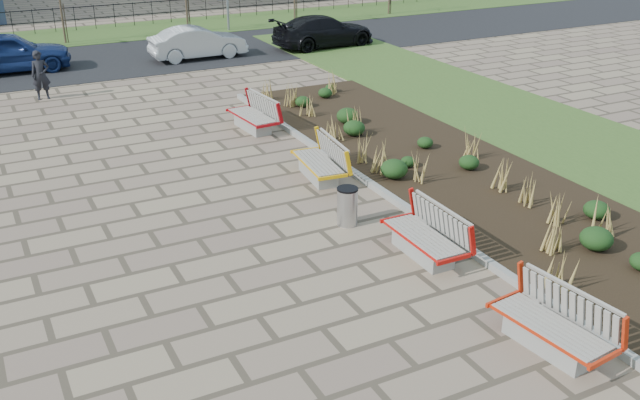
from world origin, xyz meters
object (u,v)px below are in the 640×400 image
bench_a (551,323)px  bench_d (252,114)px  bench_c (318,160)px  litter_bin (347,207)px  car_blue (8,52)px  bench_b (423,234)px  car_black (324,31)px  pedestrian (41,75)px  car_silver (198,43)px

bench_a → bench_d: bearing=83.4°
bench_c → litter_bin: bench_c is taller
car_blue → bench_b: bearing=-161.7°
bench_a → car_blue: (-5.87, 23.85, 0.32)m
bench_c → car_blue: car_blue is taller
bench_d → car_black: bearing=47.3°
pedestrian → car_blue: 4.65m
pedestrian → car_black: pedestrian is taller
car_blue → car_black: (13.39, -1.38, -0.09)m
bench_a → bench_d: size_ratio=1.00×
bench_d → pedestrian: bearing=123.7°
bench_c → litter_bin: 2.78m
car_blue → car_silver: size_ratio=1.14×
car_black → car_blue: bearing=79.6°
bench_a → bench_c: same height
car_blue → car_black: car_blue is taller
bench_c → car_blue: 16.66m
bench_c → bench_a: bearing=-83.8°
bench_a → litter_bin: (-0.65, 5.56, -0.07)m
litter_bin → car_silver: (2.25, 17.23, 0.27)m
car_blue → car_silver: bearing=-95.9°
litter_bin → bench_b: bearing=-72.0°
litter_bin → bench_c: bearing=76.5°
bench_d → litter_bin: 7.18m
litter_bin → car_blue: bearing=105.9°
car_black → bench_c: bearing=147.6°
car_blue → car_black: size_ratio=0.96×
car_black → pedestrian: bearing=99.7°
litter_bin → car_blue: 19.03m
bench_c → pedestrian: size_ratio=1.24×
bench_c → pedestrian: pedestrian is taller
bench_d → car_blue: bearing=112.7°
bench_b → bench_d: size_ratio=1.00×
bench_c → bench_d: 4.45m
bench_b → bench_c: (0.00, 4.69, 0.00)m
bench_b → bench_a: bearing=-89.6°
bench_a → bench_b: same height
bench_d → bench_b: bearing=-95.1°
bench_b → pedestrian: (-5.24, 15.67, 0.35)m
bench_d → car_black: (7.52, 9.77, 0.23)m
litter_bin → car_black: car_black is taller
litter_bin → car_blue: car_blue is taller
pedestrian → bench_a: bearing=-74.4°
car_blue → car_silver: (7.48, -1.06, -0.12)m
bench_d → litter_bin: (-0.65, -7.15, -0.07)m
bench_b → litter_bin: 2.09m
litter_bin → car_black: (8.17, 16.91, 0.30)m
litter_bin → pedestrian: (-4.60, 13.68, 0.42)m
bench_b → car_black: 20.35m
bench_b → pedestrian: bearing=108.9°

